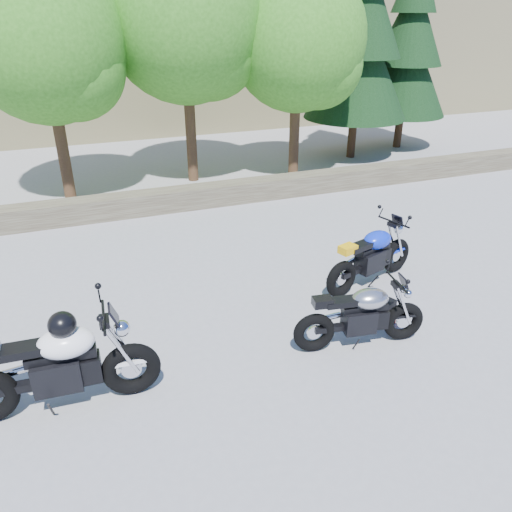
% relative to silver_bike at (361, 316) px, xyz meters
% --- Properties ---
extents(ground, '(90.00, 90.00, 0.00)m').
position_rel_silver_bike_xyz_m(ground, '(-1.11, 0.76, -0.47)').
color(ground, gray).
rests_on(ground, ground).
extents(stone_wall, '(22.00, 0.55, 0.50)m').
position_rel_silver_bike_xyz_m(stone_wall, '(-1.11, 6.26, -0.22)').
color(stone_wall, '#483F30').
rests_on(stone_wall, ground).
extents(tree_decid_left, '(3.67, 3.67, 5.62)m').
position_rel_silver_bike_xyz_m(tree_decid_left, '(-3.50, 7.90, 3.16)').
color(tree_decid_left, '#382314').
rests_on(tree_decid_left, ground).
extents(tree_decid_mid, '(4.08, 4.08, 6.24)m').
position_rel_silver_bike_xyz_m(tree_decid_mid, '(-0.20, 8.30, 3.57)').
color(tree_decid_mid, '#382314').
rests_on(tree_decid_mid, ground).
extents(tree_decid_right, '(3.54, 3.54, 5.41)m').
position_rel_silver_bike_xyz_m(tree_decid_right, '(2.60, 7.70, 3.03)').
color(tree_decid_right, '#382314').
rests_on(tree_decid_right, ground).
extents(conifer_near, '(3.17, 3.17, 7.06)m').
position_rel_silver_bike_xyz_m(conifer_near, '(5.09, 8.96, 3.21)').
color(conifer_near, '#382314').
rests_on(conifer_near, ground).
extents(conifer_far, '(2.82, 2.82, 6.27)m').
position_rel_silver_bike_xyz_m(conifer_far, '(7.29, 9.56, 2.80)').
color(conifer_far, '#382314').
rests_on(conifer_far, ground).
extents(silver_bike, '(1.93, 0.61, 0.97)m').
position_rel_silver_bike_xyz_m(silver_bike, '(0.00, 0.00, 0.00)').
color(silver_bike, black).
rests_on(silver_bike, ground).
extents(white_bike, '(2.34, 0.74, 1.29)m').
position_rel_silver_bike_xyz_m(white_bike, '(-3.97, 0.16, 0.16)').
color(white_bike, black).
rests_on(white_bike, ground).
extents(blue_bike, '(2.01, 0.85, 1.04)m').
position_rel_silver_bike_xyz_m(blue_bike, '(1.11, 1.51, 0.03)').
color(blue_bike, black).
rests_on(blue_bike, ground).
extents(backpack, '(0.34, 0.32, 0.39)m').
position_rel_silver_bike_xyz_m(backpack, '(0.65, 0.33, -0.29)').
color(backpack, black).
rests_on(backpack, ground).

